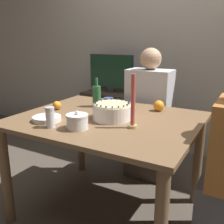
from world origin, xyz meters
name	(u,v)px	position (x,y,z in m)	size (l,w,h in m)	color
ground_plane	(108,210)	(0.00, 0.00, 0.00)	(12.00, 12.00, 0.00)	#4C4238
wall_behind	(171,38)	(0.00, 1.40, 1.30)	(8.00, 0.05, 2.60)	#ADA393
dining_table	(107,133)	(0.00, 0.00, 0.64)	(1.25, 1.02, 0.76)	brown
cake	(112,111)	(0.05, -0.02, 0.81)	(0.26, 0.26, 0.12)	white
sugar_bowl	(77,122)	(-0.04, -0.29, 0.80)	(0.14, 0.14, 0.12)	white
sugar_shaker	(50,117)	(-0.20, -0.35, 0.82)	(0.06, 0.06, 0.13)	white
plate_stack	(47,119)	(-0.32, -0.26, 0.77)	(0.19, 0.19, 0.03)	white
candle	(133,106)	(0.25, -0.11, 0.90)	(0.06, 0.06, 0.34)	tan
bottle	(97,96)	(-0.23, 0.23, 0.84)	(0.07, 0.07, 0.23)	#2D6638
cup	(109,104)	(-0.09, 0.17, 0.81)	(0.07, 0.07, 0.10)	#384C7F
orange_fruit_0	(57,105)	(-0.45, 0.00, 0.79)	(0.07, 0.07, 0.07)	orange
orange_fruit_1	(159,106)	(0.26, 0.35, 0.80)	(0.08, 0.08, 0.08)	orange
orange_fruit_2	(126,108)	(0.07, 0.17, 0.79)	(0.08, 0.08, 0.08)	orange
person_man_blue_shirt	(148,122)	(0.04, 0.71, 0.53)	(0.40, 0.34, 1.21)	#473D33
side_cabinet	(111,119)	(-0.61, 1.14, 0.34)	(0.60, 0.43, 0.68)	#382D23
tv_monitor	(111,73)	(-0.61, 1.14, 0.91)	(0.56, 0.10, 0.43)	#2D2D33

